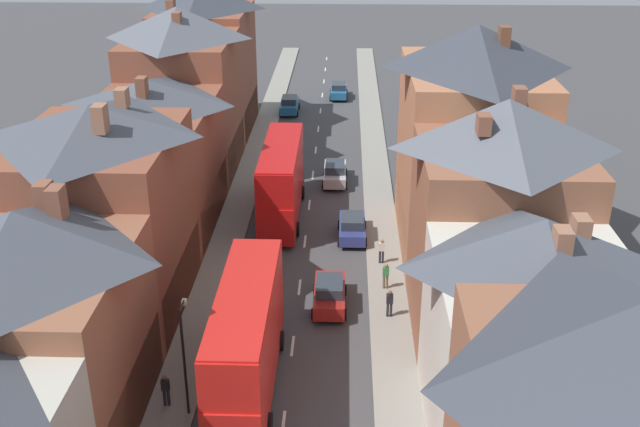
{
  "coord_description": "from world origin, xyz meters",
  "views": [
    {
      "loc": [
        2.51,
        -13.99,
        21.94
      ],
      "look_at": [
        0.92,
        32.14,
        1.07
      ],
      "focal_mm": 42.0,
      "sensor_mm": 36.0,
      "label": 1
    }
  ],
  "objects_px": {
    "pedestrian_far_right": "(382,250)",
    "street_lamp": "(184,353)",
    "double_decker_bus_lead": "(246,339)",
    "car_near_silver": "(339,90)",
    "car_far_grey": "(330,293)",
    "car_parked_left_b": "(352,227)",
    "pedestrian_mid_right": "(390,302)",
    "pedestrian_mid_left": "(166,389)",
    "car_mid_white": "(335,172)",
    "car_mid_black": "(290,105)",
    "pedestrian_far_left": "(386,275)",
    "double_decker_bus_mid_street": "(281,180)"
  },
  "relations": [
    {
      "from": "double_decker_bus_lead",
      "to": "pedestrian_far_left",
      "type": "relative_size",
      "value": 6.71
    },
    {
      "from": "car_mid_white",
      "to": "pedestrian_far_left",
      "type": "relative_size",
      "value": 2.82
    },
    {
      "from": "car_parked_left_b",
      "to": "street_lamp",
      "type": "height_order",
      "value": "street_lamp"
    },
    {
      "from": "car_mid_black",
      "to": "pedestrian_far_left",
      "type": "xyz_separation_m",
      "value": [
        8.09,
        -35.39,
        0.18
      ]
    },
    {
      "from": "double_decker_bus_lead",
      "to": "car_mid_black",
      "type": "height_order",
      "value": "double_decker_bus_lead"
    },
    {
      "from": "car_far_grey",
      "to": "pedestrian_far_left",
      "type": "relative_size",
      "value": 2.62
    },
    {
      "from": "car_near_silver",
      "to": "car_mid_white",
      "type": "xyz_separation_m",
      "value": [
        0.0,
        -24.53,
        0.02
      ]
    },
    {
      "from": "pedestrian_mid_left",
      "to": "street_lamp",
      "type": "bearing_deg",
      "value": -18.98
    },
    {
      "from": "pedestrian_far_right",
      "to": "double_decker_bus_lead",
      "type": "bearing_deg",
      "value": -118.07
    },
    {
      "from": "double_decker_bus_lead",
      "to": "car_far_grey",
      "type": "relative_size",
      "value": 2.56
    },
    {
      "from": "street_lamp",
      "to": "pedestrian_far_left",
      "type": "bearing_deg",
      "value": 50.57
    },
    {
      "from": "car_parked_left_b",
      "to": "street_lamp",
      "type": "relative_size",
      "value": 0.76
    },
    {
      "from": "double_decker_bus_lead",
      "to": "pedestrian_mid_right",
      "type": "bearing_deg",
      "value": 42.94
    },
    {
      "from": "pedestrian_far_right",
      "to": "street_lamp",
      "type": "distance_m",
      "value": 17.15
    },
    {
      "from": "double_decker_bus_lead",
      "to": "car_mid_white",
      "type": "bearing_deg",
      "value": 82.11
    },
    {
      "from": "car_parked_left_b",
      "to": "pedestrian_far_left",
      "type": "relative_size",
      "value": 2.59
    },
    {
      "from": "car_near_silver",
      "to": "pedestrian_mid_left",
      "type": "relative_size",
      "value": 2.62
    },
    {
      "from": "car_mid_white",
      "to": "pedestrian_mid_left",
      "type": "distance_m",
      "value": 28.37
    },
    {
      "from": "pedestrian_mid_right",
      "to": "street_lamp",
      "type": "height_order",
      "value": "street_lamp"
    },
    {
      "from": "double_decker_bus_lead",
      "to": "pedestrian_mid_left",
      "type": "distance_m",
      "value": 4.2
    },
    {
      "from": "double_decker_bus_mid_street",
      "to": "car_far_grey",
      "type": "xyz_separation_m",
      "value": [
        3.61,
        -11.95,
        -1.96
      ]
    },
    {
      "from": "car_far_grey",
      "to": "pedestrian_mid_left",
      "type": "height_order",
      "value": "pedestrian_mid_left"
    },
    {
      "from": "double_decker_bus_lead",
      "to": "car_parked_left_b",
      "type": "distance_m",
      "value": 17.08
    },
    {
      "from": "pedestrian_far_right",
      "to": "street_lamp",
      "type": "bearing_deg",
      "value": -122.48
    },
    {
      "from": "double_decker_bus_mid_street",
      "to": "pedestrian_far_right",
      "type": "xyz_separation_m",
      "value": [
        6.69,
        -6.9,
        -1.78
      ]
    },
    {
      "from": "car_near_silver",
      "to": "pedestrian_far_right",
      "type": "height_order",
      "value": "pedestrian_far_right"
    },
    {
      "from": "double_decker_bus_lead",
      "to": "car_mid_black",
      "type": "xyz_separation_m",
      "value": [
        -1.29,
        44.82,
        -1.96
      ]
    },
    {
      "from": "double_decker_bus_mid_street",
      "to": "car_far_grey",
      "type": "bearing_deg",
      "value": -73.2
    },
    {
      "from": "double_decker_bus_lead",
      "to": "pedestrian_mid_right",
      "type": "height_order",
      "value": "double_decker_bus_lead"
    },
    {
      "from": "double_decker_bus_lead",
      "to": "car_far_grey",
      "type": "bearing_deg",
      "value": 64.29
    },
    {
      "from": "car_mid_white",
      "to": "car_mid_black",
      "type": "bearing_deg",
      "value": 104.62
    },
    {
      "from": "pedestrian_far_right",
      "to": "street_lamp",
      "type": "relative_size",
      "value": 0.29
    },
    {
      "from": "car_far_grey",
      "to": "pedestrian_mid_right",
      "type": "relative_size",
      "value": 2.62
    },
    {
      "from": "pedestrian_far_left",
      "to": "pedestrian_far_right",
      "type": "xyz_separation_m",
      "value": [
        -0.11,
        3.11,
        0.0
      ]
    },
    {
      "from": "double_decker_bus_lead",
      "to": "car_near_silver",
      "type": "bearing_deg",
      "value": 85.92
    },
    {
      "from": "pedestrian_far_left",
      "to": "pedestrian_far_right",
      "type": "relative_size",
      "value": 1.0
    },
    {
      "from": "double_decker_bus_mid_street",
      "to": "car_parked_left_b",
      "type": "xyz_separation_m",
      "value": [
        4.91,
        -3.2,
        -1.99
      ]
    },
    {
      "from": "car_near_silver",
      "to": "pedestrian_mid_right",
      "type": "distance_m",
      "value": 44.29
    },
    {
      "from": "car_mid_white",
      "to": "pedestrian_mid_right",
      "type": "distance_m",
      "value": 19.91
    },
    {
      "from": "pedestrian_far_right",
      "to": "car_mid_black",
      "type": "bearing_deg",
      "value": 103.89
    },
    {
      "from": "car_far_grey",
      "to": "pedestrian_far_right",
      "type": "distance_m",
      "value": 5.92
    },
    {
      "from": "pedestrian_far_left",
      "to": "double_decker_bus_mid_street",
      "type": "bearing_deg",
      "value": 124.17
    },
    {
      "from": "street_lamp",
      "to": "car_mid_white",
      "type": "bearing_deg",
      "value": 77.74
    },
    {
      "from": "car_mid_white",
      "to": "car_near_silver",
      "type": "bearing_deg",
      "value": 90.0
    },
    {
      "from": "double_decker_bus_lead",
      "to": "street_lamp",
      "type": "xyz_separation_m",
      "value": [
        -2.44,
        -1.8,
        0.43
      ]
    },
    {
      "from": "car_mid_white",
      "to": "pedestrian_mid_right",
      "type": "xyz_separation_m",
      "value": [
        3.26,
        -19.64,
        0.18
      ]
    },
    {
      "from": "pedestrian_mid_right",
      "to": "pedestrian_far_right",
      "type": "height_order",
      "value": "same"
    },
    {
      "from": "car_parked_left_b",
      "to": "car_mid_white",
      "type": "height_order",
      "value": "car_mid_white"
    },
    {
      "from": "car_near_silver",
      "to": "double_decker_bus_lead",
      "type": "bearing_deg",
      "value": -94.08
    },
    {
      "from": "car_mid_white",
      "to": "pedestrian_mid_left",
      "type": "xyz_separation_m",
      "value": [
        -7.13,
        -27.46,
        0.18
      ]
    }
  ]
}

